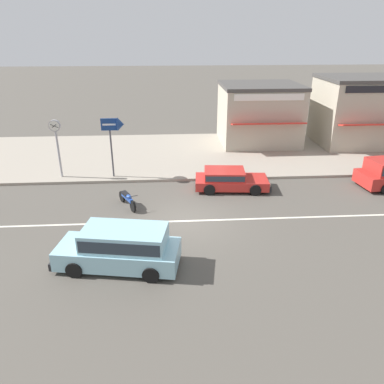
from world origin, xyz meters
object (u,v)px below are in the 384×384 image
Objects in this scene: minivan_pale_blue_0 at (121,246)px; shopfront_mid_block at (359,111)px; shopfront_corner_warung at (259,114)px; arrow_signboard at (118,127)px; street_clock at (56,135)px; motorcycle_1 at (127,199)px; hatchback_red_2 at (229,179)px.

shopfront_mid_block reaches higher than minivan_pale_blue_0.
arrow_signboard is at bearing -145.04° from shopfront_corner_warung.
street_clock is at bearing -164.21° from shopfront_mid_block.
arrow_signboard is at bearing 100.01° from motorcycle_1.
hatchback_red_2 is 13.45m from shopfront_mid_block.
hatchback_red_2 is 2.38× the size of motorcycle_1.
shopfront_corner_warung is at bearing 34.96° from arrow_signboard.
street_clock is (-4.42, 9.08, 1.78)m from minivan_pale_blue_0.
shopfront_corner_warung is (9.52, 6.66, -0.74)m from arrow_signboard.
motorcycle_1 is (-0.27, 5.08, -0.42)m from minivan_pale_blue_0.
shopfront_mid_block is (7.20, -0.77, 0.27)m from shopfront_corner_warung.
minivan_pale_blue_0 is at bearing -64.04° from street_clock.
shopfront_corner_warung is (13.00, 6.48, -0.32)m from street_clock.
minivan_pale_blue_0 reaches higher than motorcycle_1.
street_clock is 0.58× the size of shopfront_corner_warung.
minivan_pale_blue_0 is at bearing -86.97° from motorcycle_1.
street_clock is 14.53m from shopfront_corner_warung.
motorcycle_1 is 6.17m from street_clock.
shopfront_mid_block reaches higher than motorcycle_1.
street_clock is 0.97× the size of arrow_signboard.
shopfront_corner_warung reaches higher than hatchback_red_2.
motorcycle_1 is at bearing 93.03° from minivan_pale_blue_0.
arrow_signboard reaches higher than minivan_pale_blue_0.
shopfront_corner_warung is 7.25m from shopfront_mid_block.
hatchback_red_2 is at bearing -18.06° from arrow_signboard.
shopfront_mid_block reaches higher than hatchback_red_2.
minivan_pale_blue_0 is at bearing -118.86° from shopfront_corner_warung.
shopfront_corner_warung is (8.58, 15.56, 1.46)m from minivan_pale_blue_0.
minivan_pale_blue_0 is at bearing -83.95° from arrow_signboard.
arrow_signboard reaches higher than hatchback_red_2.
arrow_signboard reaches higher than motorcycle_1.
shopfront_corner_warung is 1.00× the size of shopfront_mid_block.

